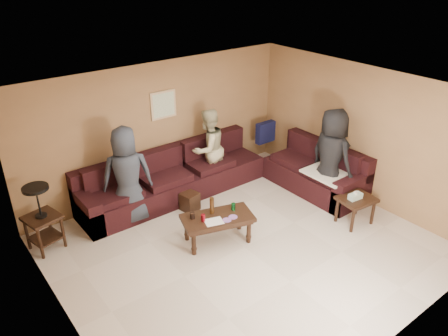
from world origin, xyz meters
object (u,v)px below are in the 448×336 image
at_px(person_left, 127,176).
at_px(person_middle, 208,149).
at_px(sectional_sofa, 226,179).
at_px(side_table_right, 356,202).
at_px(coffee_table, 217,220).
at_px(waste_bin, 190,202).
at_px(person_right, 331,157).
at_px(end_table_left, 41,217).

relative_size(person_left, person_middle, 1.08).
bearing_deg(sectional_sofa, side_table_right, -62.00).
distance_m(coffee_table, side_table_right, 2.41).
bearing_deg(person_left, sectional_sofa, -167.50).
bearing_deg(coffee_table, waste_bin, 80.55).
height_order(side_table_right, waste_bin, side_table_right).
distance_m(side_table_right, person_middle, 2.92).
bearing_deg(person_right, side_table_right, 166.30).
distance_m(person_left, person_middle, 1.82).
height_order(waste_bin, person_right, person_right).
height_order(sectional_sofa, person_middle, person_middle).
xyz_separation_m(side_table_right, person_middle, (-1.18, 2.64, 0.37)).
relative_size(side_table_right, person_left, 0.38).
bearing_deg(person_middle, waste_bin, 23.66).
xyz_separation_m(person_left, person_right, (3.21, -1.65, 0.04)).
xyz_separation_m(sectional_sofa, side_table_right, (1.14, -2.14, 0.10)).
bearing_deg(sectional_sofa, waste_bin, -176.88).
relative_size(side_table_right, waste_bin, 1.94).
bearing_deg(waste_bin, side_table_right, -46.16).
bearing_deg(person_left, waste_bin, -178.09).
height_order(coffee_table, person_left, person_left).
height_order(sectional_sofa, side_table_right, sectional_sofa).
relative_size(end_table_left, waste_bin, 3.27).
distance_m(end_table_left, person_left, 1.47).
relative_size(sectional_sofa, coffee_table, 3.75).
bearing_deg(waste_bin, coffee_table, -99.45).
relative_size(sectional_sofa, person_middle, 2.92).
relative_size(sectional_sofa, waste_bin, 13.81).
bearing_deg(waste_bin, person_left, 159.77).
bearing_deg(person_left, end_table_left, 18.89).
bearing_deg(person_left, person_right, 174.93).
bearing_deg(sectional_sofa, person_right, -44.51).
height_order(sectional_sofa, coffee_table, sectional_sofa).
relative_size(end_table_left, person_middle, 0.69).
height_order(end_table_left, person_middle, person_middle).
distance_m(coffee_table, person_middle, 1.95).
bearing_deg(person_left, coffee_table, 141.51).
xyz_separation_m(coffee_table, person_middle, (1.00, 1.62, 0.40)).
height_order(waste_bin, person_middle, person_middle).
relative_size(waste_bin, person_middle, 0.21).
relative_size(end_table_left, person_right, 0.61).
height_order(person_left, person_middle, person_left).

